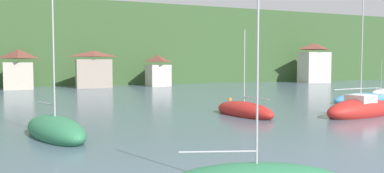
{
  "coord_description": "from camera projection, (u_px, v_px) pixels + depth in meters",
  "views": [
    {
      "loc": [
        -9.04,
        13.95,
        4.44
      ],
      "look_at": [
        0.0,
        36.71,
        2.96
      ],
      "focal_mm": 35.63,
      "sensor_mm": 36.0,
      "label": 1
    }
  ],
  "objects": [
    {
      "name": "wooded_hillside",
      "position": [
        57.0,
        54.0,
        111.82
      ],
      "size": [
        352.0,
        71.7,
        36.9
      ],
      "color": "#38562D",
      "rests_on": "ground_plane"
    },
    {
      "name": "shore_building_west",
      "position": [
        19.0,
        70.0,
        66.46
      ],
      "size": [
        4.83,
        6.27,
        6.93
      ],
      "color": "#BCB29E",
      "rests_on": "ground_plane"
    },
    {
      "name": "shore_building_westcentral",
      "position": [
        94.0,
        70.0,
        69.82
      ],
      "size": [
        6.57,
        3.36,
        6.8
      ],
      "color": "gray",
      "rests_on": "ground_plane"
    },
    {
      "name": "shore_building_central",
      "position": [
        158.0,
        71.0,
        75.49
      ],
      "size": [
        4.08,
        5.66,
        6.13
      ],
      "color": "beige",
      "rests_on": "ground_plane"
    },
    {
      "name": "shore_building_eastcentral",
      "position": [
        314.0,
        63.0,
        88.78
      ],
      "size": [
        6.67,
        4.46,
        9.17
      ],
      "color": "beige",
      "rests_on": "ground_plane"
    },
    {
      "name": "sailboat_mid_1",
      "position": [
        55.0,
        131.0,
        22.89
      ],
      "size": [
        4.51,
        7.71,
        10.0
      ],
      "rotation": [
        0.0,
        0.0,
        5.02
      ],
      "color": "#2D754C",
      "rests_on": "ground_plane"
    },
    {
      "name": "sailboat_mid_4",
      "position": [
        360.0,
        110.0,
        32.2
      ],
      "size": [
        8.44,
        4.12,
        12.58
      ],
      "rotation": [
        0.0,
        0.0,
        0.19
      ],
      "color": "red",
      "rests_on": "ground_plane"
    },
    {
      "name": "sailboat_far_5",
      "position": [
        360.0,
        100.0,
        43.08
      ],
      "size": [
        7.48,
        2.12,
        8.24
      ],
      "rotation": [
        0.0,
        0.0,
        3.16
      ],
      "color": "teal",
      "rests_on": "ground_plane"
    },
    {
      "name": "sailboat_far_7",
      "position": [
        381.0,
        92.0,
        55.66
      ],
      "size": [
        4.26,
        2.07,
        5.07
      ],
      "rotation": [
        0.0,
        0.0,
        0.19
      ],
      "color": "white",
      "rests_on": "ground_plane"
    },
    {
      "name": "sailboat_mid_8",
      "position": [
        244.0,
        111.0,
        32.55
      ],
      "size": [
        3.37,
        7.32,
        7.75
      ],
      "rotation": [
        0.0,
        0.0,
        1.72
      ],
      "color": "red",
      "rests_on": "ground_plane"
    },
    {
      "name": "mooring_buoy_near",
      "position": [
        230.0,
        100.0,
        46.76
      ],
      "size": [
        0.49,
        0.49,
        0.49
      ],
      "primitive_type": "sphere",
      "color": "orange",
      "rests_on": "ground_plane"
    }
  ]
}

